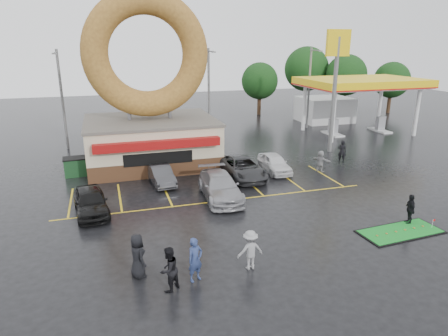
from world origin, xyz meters
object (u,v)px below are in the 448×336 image
object	(u,v)px
car_white	(274,163)
putting_green	(400,232)
gas_station	(344,96)
car_silver	(220,186)
person_blue	(195,260)
donut_shop	(150,109)
car_dgrey	(161,175)
car_black	(91,201)
dumpster	(77,167)
streetlight_left	(62,98)
person_cameraman	(410,209)
streetlight_mid	(209,91)
streetlight_right	(309,86)
car_grey	(242,168)
shell_sign	(336,69)

from	to	relation	value
car_white	putting_green	bearing A→B (deg)	-77.62
gas_station	car_silver	world-z (taller)	gas_station
person_blue	donut_shop	bearing A→B (deg)	65.56
gas_station	car_dgrey	bearing A→B (deg)	-150.14
car_black	dumpster	world-z (taller)	car_black
car_dgrey	car_white	size ratio (longest dim) A/B	0.95
car_silver	car_white	xyz separation A→B (m)	(5.52, 3.99, -0.09)
gas_station	putting_green	size ratio (longest dim) A/B	2.95
streetlight_left	car_silver	size ratio (longest dim) A/B	1.66
car_dgrey	person_cameraman	world-z (taller)	person_cameraman
gas_station	person_blue	distance (m)	34.79
streetlight_left	dumpster	xyz separation A→B (m)	(1.22, -8.45, -4.13)
dumpster	car_white	bearing A→B (deg)	-17.08
car_black	putting_green	distance (m)	17.23
streetlight_mid	person_cameraman	world-z (taller)	streetlight_mid
streetlight_right	car_black	xyz separation A→B (m)	(-23.69, -18.14, -4.03)
car_black	car_grey	xyz separation A→B (m)	(10.58, 3.62, -0.01)
donut_shop	car_grey	size ratio (longest dim) A/B	2.50
streetlight_right	dumpster	size ratio (longest dim) A/B	5.00
streetlight_mid	streetlight_right	bearing A→B (deg)	4.76
car_grey	car_silver	bearing A→B (deg)	-128.72
car_silver	putting_green	distance (m)	10.75
donut_shop	streetlight_right	distance (m)	21.00
shell_sign	person_blue	distance (m)	24.25
gas_station	streetlight_right	xyz separation A→B (m)	(-4.00, 0.98, 1.08)
streetlight_right	car_white	xyz separation A→B (m)	(-10.30, -14.00, -4.08)
putting_green	gas_station	bearing A→B (deg)	63.69
donut_shop	dumpster	world-z (taller)	donut_shop
donut_shop	streetlight_mid	world-z (taller)	donut_shop
car_white	person_blue	distance (m)	15.53
person_blue	putting_green	xyz separation A→B (m)	(11.34, 1.16, -0.93)
shell_sign	streetlight_right	size ratio (longest dim) A/B	1.18
streetlight_mid	person_cameraman	xyz separation A→B (m)	(5.06, -23.63, -3.93)
streetlight_right	car_dgrey	xyz separation A→B (m)	(-19.03, -14.20, -4.14)
car_white	person_blue	bearing A→B (deg)	-124.58
streetlight_left	person_cameraman	world-z (taller)	streetlight_left
streetlight_left	car_silver	world-z (taller)	streetlight_left
donut_shop	car_grey	bearing A→B (deg)	-43.37
person_cameraman	car_black	bearing A→B (deg)	-90.96
streetlight_mid	car_dgrey	xyz separation A→B (m)	(-7.03, -13.20, -4.14)
car_white	car_dgrey	bearing A→B (deg)	-177.30
streetlight_left	dumpster	world-z (taller)	streetlight_left
car_white	person_cameraman	bearing A→B (deg)	-71.08
car_silver	car_white	distance (m)	6.81
streetlight_mid	person_blue	bearing A→B (deg)	-106.17
streetlight_right	person_cameraman	distance (m)	25.89
streetlight_right	streetlight_mid	bearing A→B (deg)	-175.24
streetlight_right	person_cameraman	size ratio (longest dim) A/B	5.27
car_dgrey	car_white	bearing A→B (deg)	-3.61
streetlight_right	person_blue	bearing A→B (deg)	-126.16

